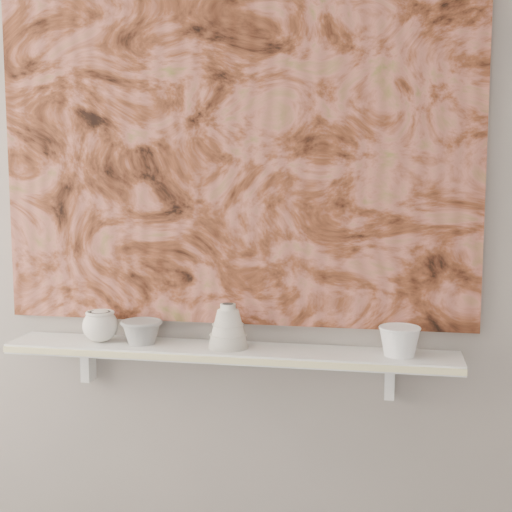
% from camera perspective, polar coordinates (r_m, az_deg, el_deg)
% --- Properties ---
extents(wall_back, '(3.60, 0.00, 3.60)m').
position_cam_1_polar(wall_back, '(2.24, -1.74, 3.76)').
color(wall_back, gray).
rests_on(wall_back, floor).
extents(shelf, '(1.40, 0.18, 0.03)m').
position_cam_1_polar(shelf, '(2.21, -2.23, -7.70)').
color(shelf, white).
rests_on(shelf, wall_back).
extents(shelf_stripe, '(1.40, 0.01, 0.02)m').
position_cam_1_polar(shelf_stripe, '(2.12, -2.80, -8.33)').
color(shelf_stripe, beige).
rests_on(shelf_stripe, shelf).
extents(bracket_left, '(0.03, 0.06, 0.12)m').
position_cam_1_polar(bracket_left, '(2.44, -13.27, -8.29)').
color(bracket_left, white).
rests_on(bracket_left, wall_back).
extents(bracket_right, '(0.03, 0.06, 0.12)m').
position_cam_1_polar(bracket_right, '(2.24, 10.64, -9.61)').
color(bracket_right, white).
rests_on(bracket_right, wall_back).
extents(painting, '(1.50, 0.02, 1.10)m').
position_cam_1_polar(painting, '(2.22, -1.84, 8.65)').
color(painting, brown).
rests_on(painting, wall_back).
extents(house_motif, '(0.09, 0.00, 0.08)m').
position_cam_1_polar(house_motif, '(2.17, 9.82, 0.43)').
color(house_motif, black).
rests_on(house_motif, painting).
extents(bowl_grey, '(0.17, 0.17, 0.08)m').
position_cam_1_polar(bowl_grey, '(2.28, -9.14, -5.99)').
color(bowl_grey, gray).
rests_on(bowl_grey, shelf).
extents(cup_cream, '(0.13, 0.13, 0.10)m').
position_cam_1_polar(cup_cream, '(2.32, -12.35, -5.47)').
color(cup_cream, silver).
rests_on(cup_cream, shelf).
extents(bell_vessel, '(0.16, 0.16, 0.14)m').
position_cam_1_polar(bell_vessel, '(2.19, -2.25, -5.59)').
color(bell_vessel, beige).
rests_on(bell_vessel, shelf).
extents(bowl_white, '(0.14, 0.14, 0.09)m').
position_cam_1_polar(bowl_white, '(2.14, 11.41, -6.67)').
color(bowl_white, silver).
rests_on(bowl_white, shelf).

